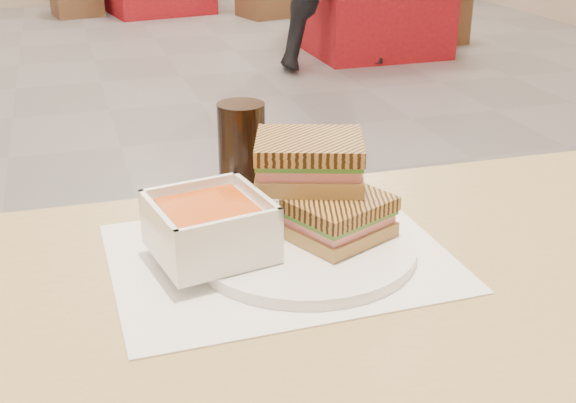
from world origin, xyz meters
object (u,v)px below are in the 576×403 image
object	(u,v)px
panini_lower	(340,217)
bg_chair_1l	(316,11)
plate	(305,248)
cola_glass	(242,153)
main_table	(321,401)
soup_bowl	(210,229)
bg_chair_1r	(435,13)

from	to	relation	value
panini_lower	bg_chair_1l	world-z (taller)	panini_lower
plate	cola_glass	size ratio (longest dim) A/B	1.91
panini_lower	main_table	bearing A→B (deg)	-117.41
bg_chair_1l	main_table	bearing A→B (deg)	-109.22
soup_bowl	bg_chair_1r	xyz separation A→B (m)	(2.60, 4.35, -0.58)
panini_lower	bg_chair_1r	bearing A→B (deg)	60.65
plate	panini_lower	distance (m)	0.05
plate	cola_glass	bearing A→B (deg)	99.40
soup_bowl	bg_chair_1l	xyz separation A→B (m)	(1.77, 4.68, -0.57)
panini_lower	soup_bowl	bearing A→B (deg)	178.11
bg_chair_1r	panini_lower	bearing A→B (deg)	-119.35
bg_chair_1l	cola_glass	bearing A→B (deg)	-110.51
bg_chair_1l	bg_chair_1r	bearing A→B (deg)	-22.05
main_table	bg_chair_1l	size ratio (longest dim) A/B	2.43
main_table	bg_chair_1l	world-z (taller)	main_table
plate	panini_lower	size ratio (longest dim) A/B	1.90
main_table	panini_lower	xyz separation A→B (m)	(0.07, 0.13, 0.16)
soup_bowl	bg_chair_1r	bearing A→B (deg)	59.10
soup_bowl	panini_lower	bearing A→B (deg)	-1.89
bg_chair_1r	plate	bearing A→B (deg)	-119.78
main_table	plate	xyz separation A→B (m)	(0.02, 0.13, 0.12)
main_table	soup_bowl	distance (m)	0.23
cola_glass	bg_chair_1l	bearing A→B (deg)	69.49
plate	bg_chair_1r	xyz separation A→B (m)	(2.49, 4.35, -0.54)
cola_glass	bg_chair_1r	world-z (taller)	cola_glass
soup_bowl	cola_glass	distance (m)	0.19
soup_bowl	panini_lower	size ratio (longest dim) A/B	1.04
bg_chair_1l	bg_chair_1r	world-z (taller)	bg_chair_1l
plate	main_table	bearing A→B (deg)	-99.88
cola_glass	bg_chair_1r	xyz separation A→B (m)	(2.52, 4.17, -0.60)
soup_bowl	cola_glass	bearing A→B (deg)	65.02
plate	bg_chair_1r	bearing A→B (deg)	60.22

